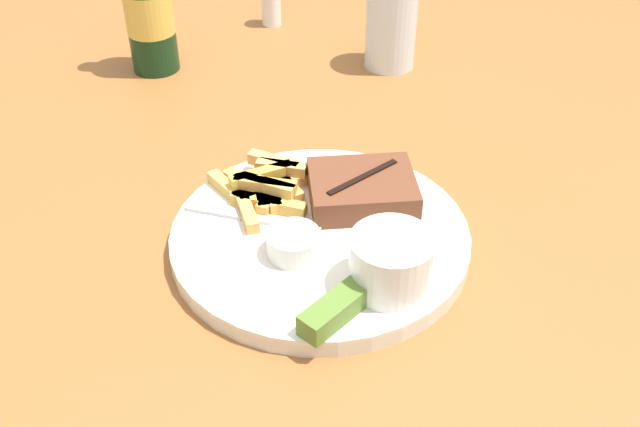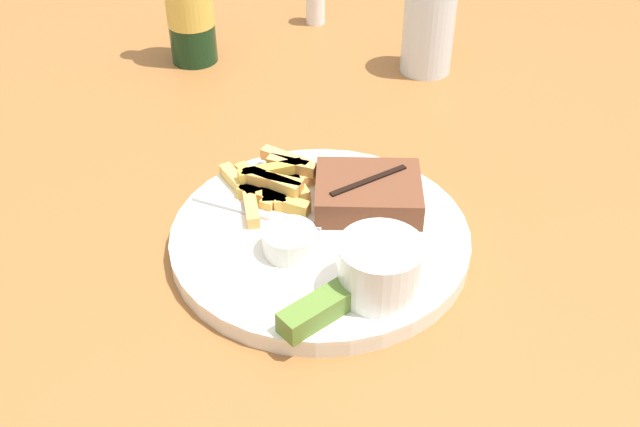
{
  "view_description": "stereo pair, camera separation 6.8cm",
  "coord_description": "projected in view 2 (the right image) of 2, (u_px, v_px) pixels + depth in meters",
  "views": [
    {
      "loc": [
        -0.05,
        -0.53,
        1.21
      ],
      "look_at": [
        0.0,
        0.0,
        0.8
      ],
      "focal_mm": 42.0,
      "sensor_mm": 36.0,
      "label": 1
    },
    {
      "loc": [
        0.01,
        -0.54,
        1.21
      ],
      "look_at": [
        0.0,
        0.0,
        0.8
      ],
      "focal_mm": 42.0,
      "sensor_mm": 36.0,
      "label": 2
    }
  ],
  "objects": [
    {
      "name": "pickle_spear",
      "position": [
        322.0,
        311.0,
        0.59
      ],
      "size": [
        0.06,
        0.06,
        0.02
      ],
      "color": "#567A2D",
      "rests_on": "dinner_plate"
    },
    {
      "name": "coleslaw_cup",
      "position": [
        380.0,
        265.0,
        0.61
      ],
      "size": [
        0.07,
        0.07,
        0.05
      ],
      "color": "white",
      "rests_on": "dinner_plate"
    },
    {
      "name": "dining_table",
      "position": [
        320.0,
        302.0,
        0.75
      ],
      "size": [
        1.21,
        1.31,
        0.76
      ],
      "color": "#935B2D",
      "rests_on": "ground_plane"
    },
    {
      "name": "dinner_plate",
      "position": [
        320.0,
        238.0,
        0.7
      ],
      "size": [
        0.28,
        0.28,
        0.02
      ],
      "color": "silver",
      "rests_on": "dining_table"
    },
    {
      "name": "steak_portion",
      "position": [
        368.0,
        193.0,
        0.71
      ],
      "size": [
        0.1,
        0.08,
        0.03
      ],
      "color": "brown",
      "rests_on": "dinner_plate"
    },
    {
      "name": "dipping_sauce_cup",
      "position": [
        289.0,
        240.0,
        0.66
      ],
      "size": [
        0.05,
        0.05,
        0.02
      ],
      "color": "silver",
      "rests_on": "dinner_plate"
    },
    {
      "name": "fork_utensil",
      "position": [
        250.0,
        210.0,
        0.71
      ],
      "size": [
        0.13,
        0.06,
        0.0
      ],
      "rotation": [
        0.0,
        0.0,
        5.91
      ],
      "color": "#B7B7BC",
      "rests_on": "dinner_plate"
    },
    {
      "name": "fries_pile",
      "position": [
        274.0,
        183.0,
        0.73
      ],
      "size": [
        0.11,
        0.11,
        0.02
      ],
      "color": "#E5A64F",
      "rests_on": "dinner_plate"
    },
    {
      "name": "drinking_glass",
      "position": [
        428.0,
        30.0,
        0.95
      ],
      "size": [
        0.07,
        0.07,
        0.11
      ],
      "color": "silver",
      "rests_on": "dining_table"
    },
    {
      "name": "salt_shaker",
      "position": [
        315.0,
        1.0,
        1.08
      ],
      "size": [
        0.03,
        0.03,
        0.07
      ],
      "color": "white",
      "rests_on": "dining_table"
    },
    {
      "name": "beer_bottle",
      "position": [
        189.0,
        2.0,
        0.96
      ],
      "size": [
        0.06,
        0.06,
        0.23
      ],
      "color": "#143319",
      "rests_on": "dining_table"
    }
  ]
}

